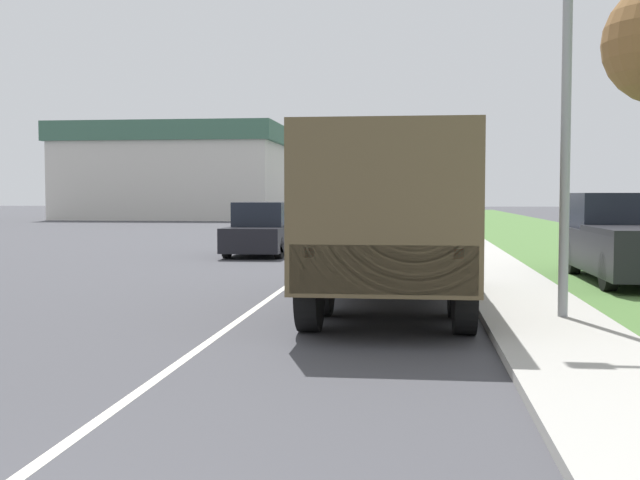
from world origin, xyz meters
TOP-DOWN VIEW (x-y plane):
  - ground_plane at (0.00, 40.00)m, footprint 180.00×180.00m
  - lane_centre_stripe at (0.00, 40.00)m, footprint 0.12×120.00m
  - sidewalk_right at (4.50, 40.00)m, footprint 1.80×120.00m
  - grass_strip_right at (8.90, 40.00)m, footprint 7.00×120.00m
  - military_truck at (2.23, 10.81)m, footprint 2.40×7.00m
  - car_nearest_ahead at (-2.15, 22.40)m, footprint 1.77×4.25m
  - car_second_ahead at (-1.65, 30.98)m, footprint 1.72×4.13m
  - car_third_ahead at (1.56, 45.90)m, footprint 1.73×4.78m
  - car_fourth_ahead at (-1.48, 56.03)m, footprint 1.84×4.00m
  - pickup_truck at (7.27, 15.72)m, footprint 2.10×5.20m
  - lamp_post at (4.53, 9.60)m, footprint 1.69×0.24m
  - building_distant at (-16.26, 59.87)m, footprint 17.17×11.78m

SIDE VIEW (x-z plane):
  - ground_plane at x=0.00m, z-range 0.00..0.00m
  - lane_centre_stripe at x=0.00m, z-range 0.00..0.00m
  - grass_strip_right at x=8.90m, z-range 0.00..0.02m
  - sidewalk_right at x=4.50m, z-range 0.00..0.12m
  - car_fourth_ahead at x=-1.48m, z-range -0.08..1.45m
  - car_third_ahead at x=1.56m, z-range -0.08..1.49m
  - car_nearest_ahead at x=-2.15m, z-range -0.09..1.56m
  - car_second_ahead at x=-1.65m, z-range -0.09..1.60m
  - pickup_truck at x=7.27m, z-range -0.05..1.85m
  - military_truck at x=2.23m, z-range 0.23..3.05m
  - building_distant at x=-16.26m, z-range 0.05..7.38m
  - lamp_post at x=4.53m, z-range 0.78..7.37m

